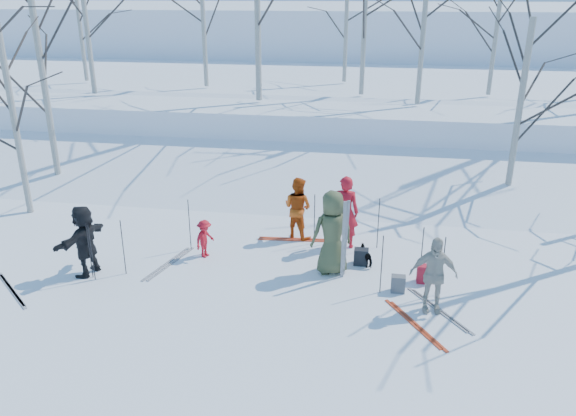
% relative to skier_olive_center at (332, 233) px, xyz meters
% --- Properties ---
extents(ground, '(120.00, 120.00, 0.00)m').
position_rel_skier_olive_center_xyz_m(ground, '(-1.11, -0.93, -0.99)').
color(ground, white).
rests_on(ground, ground).
extents(snow_ramp, '(70.00, 9.49, 4.12)m').
position_rel_skier_olive_center_xyz_m(snow_ramp, '(-1.11, 6.07, -0.84)').
color(snow_ramp, white).
rests_on(snow_ramp, ground).
extents(snow_plateau, '(70.00, 18.00, 2.20)m').
position_rel_skier_olive_center_xyz_m(snow_plateau, '(-1.11, 16.07, 0.01)').
color(snow_plateau, white).
rests_on(snow_plateau, ground).
extents(far_hill, '(90.00, 30.00, 6.00)m').
position_rel_skier_olive_center_xyz_m(far_hill, '(-1.11, 37.07, 1.01)').
color(far_hill, white).
rests_on(far_hill, ground).
extents(skier_olive_center, '(1.14, 0.96, 1.97)m').
position_rel_skier_olive_center_xyz_m(skier_olive_center, '(0.00, 0.00, 0.00)').
color(skier_olive_center, '#40482B').
rests_on(skier_olive_center, ground).
extents(skier_red_north, '(0.71, 0.49, 1.89)m').
position_rel_skier_olive_center_xyz_m(skier_red_north, '(0.19, 1.43, -0.04)').
color(skier_red_north, red).
rests_on(skier_red_north, ground).
extents(skier_redor_behind, '(1.00, 0.92, 1.65)m').
position_rel_skier_olive_center_xyz_m(skier_redor_behind, '(-1.06, 1.84, -0.16)').
color(skier_redor_behind, '#C1470E').
rests_on(skier_redor_behind, ground).
extents(skier_red_seated, '(0.55, 0.70, 0.96)m').
position_rel_skier_olive_center_xyz_m(skier_red_seated, '(-3.12, 0.30, -0.51)').
color(skier_red_seated, red).
rests_on(skier_red_seated, ground).
extents(skier_cream_east, '(0.97, 0.45, 1.62)m').
position_rel_skier_olive_center_xyz_m(skier_cream_east, '(2.15, -1.35, -0.18)').
color(skier_cream_east, beige).
rests_on(skier_cream_east, ground).
extents(skier_grey_west, '(0.82, 1.62, 1.67)m').
position_rel_skier_olive_center_xyz_m(skier_grey_west, '(-5.52, -1.00, -0.15)').
color(skier_grey_west, black).
rests_on(skier_grey_west, ground).
extents(dog, '(0.54, 0.58, 0.46)m').
position_rel_skier_olive_center_xyz_m(dog, '(0.80, 0.50, -0.76)').
color(dog, black).
rests_on(dog, ground).
extents(upright_ski_left, '(0.10, 0.16, 1.90)m').
position_rel_skier_olive_center_xyz_m(upright_ski_left, '(0.27, -0.29, -0.04)').
color(upright_ski_left, silver).
rests_on(upright_ski_left, ground).
extents(upright_ski_right, '(0.15, 0.23, 1.89)m').
position_rel_skier_olive_center_xyz_m(upright_ski_right, '(0.32, -0.19, -0.04)').
color(upright_ski_right, silver).
rests_on(upright_ski_right, ground).
extents(ski_pair_a, '(1.97, 2.09, 0.02)m').
position_rel_skier_olive_center_xyz_m(ski_pair_a, '(2.34, -1.34, -0.98)').
color(ski_pair_a, silver).
rests_on(ski_pair_a, ground).
extents(ski_pair_b, '(0.50, 1.93, 0.02)m').
position_rel_skier_olive_center_xyz_m(ski_pair_b, '(-1.10, 1.62, -0.98)').
color(ski_pair_b, red).
rests_on(ski_pair_b, ground).
extents(ski_pair_c, '(1.90, 2.08, 0.02)m').
position_rel_skier_olive_center_xyz_m(ski_pair_c, '(1.82, -1.95, -0.98)').
color(ski_pair_c, red).
rests_on(ski_pair_c, ground).
extents(ski_pair_d, '(2.08, 2.10, 0.02)m').
position_rel_skier_olive_center_xyz_m(ski_pair_d, '(-6.80, -2.01, -0.98)').
color(ski_pair_d, silver).
rests_on(ski_pair_d, ground).
extents(ski_pair_e, '(1.10, 1.99, 0.02)m').
position_rel_skier_olive_center_xyz_m(ski_pair_e, '(-3.87, -0.24, -0.98)').
color(ski_pair_e, silver).
rests_on(ski_pair_e, ground).
extents(ski_pole_a, '(0.02, 0.02, 1.34)m').
position_rel_skier_olive_center_xyz_m(ski_pole_a, '(-3.60, 0.63, -0.32)').
color(ski_pole_a, black).
rests_on(ski_pole_a, ground).
extents(ski_pole_b, '(0.02, 0.02, 1.34)m').
position_rel_skier_olive_center_xyz_m(ski_pole_b, '(-5.34, -1.16, -0.32)').
color(ski_pole_b, black).
rests_on(ski_pole_b, ground).
extents(ski_pole_c, '(0.02, 0.02, 1.34)m').
position_rel_skier_olive_center_xyz_m(ski_pole_c, '(-5.24, -1.25, -0.32)').
color(ski_pole_c, black).
rests_on(ski_pole_c, ground).
extents(ski_pole_d, '(0.02, 0.02, 1.34)m').
position_rel_skier_olive_center_xyz_m(ski_pole_d, '(1.03, 1.48, -0.32)').
color(ski_pole_d, black).
rests_on(ski_pole_d, ground).
extents(ski_pole_e, '(0.02, 0.02, 1.34)m').
position_rel_skier_olive_center_xyz_m(ski_pole_e, '(-4.67, -0.88, -0.32)').
color(ski_pole_e, black).
rests_on(ski_pole_e, ground).
extents(ski_pole_f, '(0.02, 0.02, 1.34)m').
position_rel_skier_olive_center_xyz_m(ski_pole_f, '(-0.58, 1.50, -0.32)').
color(ski_pole_f, black).
rests_on(ski_pole_f, ground).
extents(ski_pole_g, '(0.02, 0.02, 1.34)m').
position_rel_skier_olive_center_xyz_m(ski_pole_g, '(2.41, -0.65, -0.32)').
color(ski_pole_g, black).
rests_on(ski_pole_g, ground).
extents(ski_pole_h, '(0.02, 0.02, 1.34)m').
position_rel_skier_olive_center_xyz_m(ski_pole_h, '(-0.22, 1.53, -0.32)').
color(ski_pole_h, black).
rests_on(ski_pole_h, ground).
extents(ski_pole_i, '(0.02, 0.02, 1.34)m').
position_rel_skier_olive_center_xyz_m(ski_pole_i, '(1.13, -0.79, -0.32)').
color(ski_pole_i, black).
rests_on(ski_pole_i, ground).
extents(ski_pole_j, '(0.02, 0.02, 1.34)m').
position_rel_skier_olive_center_xyz_m(ski_pole_j, '(2.00, -0.20, -0.32)').
color(ski_pole_j, black).
rests_on(ski_pole_j, ground).
extents(backpack_red, '(0.32, 0.22, 0.42)m').
position_rel_skier_olive_center_xyz_m(backpack_red, '(2.10, -0.18, -0.78)').
color(backpack_red, '#A91A28').
rests_on(backpack_red, ground).
extents(backpack_grey, '(0.30, 0.20, 0.38)m').
position_rel_skier_olive_center_xyz_m(backpack_grey, '(1.51, -0.70, -0.80)').
color(backpack_grey, '#53555A').
rests_on(backpack_grey, ground).
extents(backpack_dark, '(0.34, 0.24, 0.40)m').
position_rel_skier_olive_center_xyz_m(backpack_dark, '(0.67, 0.48, -0.79)').
color(backpack_dark, black).
rests_on(backpack_dark, ground).
extents(birch_plateau_b, '(4.19, 4.19, 5.13)m').
position_rel_skier_olive_center_xyz_m(birch_plateau_b, '(-12.58, 12.84, 3.78)').
color(birch_plateau_b, silver).
rests_on(birch_plateau_b, snow_plateau).
extents(birch_plateau_c, '(4.40, 4.40, 5.43)m').
position_rel_skier_olive_center_xyz_m(birch_plateau_c, '(2.25, 9.54, 3.93)').
color(birch_plateau_c, silver).
rests_on(birch_plateau_c, snow_plateau).
extents(birch_plateau_d, '(4.87, 4.87, 6.11)m').
position_rel_skier_olive_center_xyz_m(birch_plateau_d, '(-10.59, 9.72, 4.27)').
color(birch_plateau_d, silver).
rests_on(birch_plateau_d, snow_plateau).
extents(birch_plateau_e, '(3.77, 3.77, 4.53)m').
position_rel_skier_olive_center_xyz_m(birch_plateau_e, '(5.17, 12.04, 3.48)').
color(birch_plateau_e, silver).
rests_on(birch_plateau_e, snow_plateau).
extents(birch_plateau_g, '(4.52, 4.52, 5.60)m').
position_rel_skier_olive_center_xyz_m(birch_plateau_g, '(-6.64, 12.25, 4.01)').
color(birch_plateau_g, silver).
rests_on(birch_plateau_g, snow_plateau).
extents(birch_plateau_h, '(4.27, 4.27, 5.25)m').
position_rel_skier_olive_center_xyz_m(birch_plateau_h, '(-0.79, 14.53, 3.84)').
color(birch_plateau_h, silver).
rests_on(birch_plateau_h, snow_plateau).
extents(birch_plateau_j, '(4.76, 4.76, 5.94)m').
position_rel_skier_olive_center_xyz_m(birch_plateau_j, '(0.12, 11.28, 4.18)').
color(birch_plateau_j, silver).
rests_on(birch_plateau_j, snow_plateau).
extents(birch_edge_a, '(4.34, 4.34, 5.34)m').
position_rel_skier_olive_center_xyz_m(birch_edge_a, '(-9.11, 2.31, 1.68)').
color(birch_edge_a, silver).
rests_on(birch_edge_a, ground).
extents(birch_edge_d, '(5.39, 5.39, 6.84)m').
position_rel_skier_olive_center_xyz_m(birch_edge_d, '(-9.52, 4.64, 2.43)').
color(birch_edge_d, silver).
rests_on(birch_edge_d, ground).
extents(birch_edge_e, '(4.41, 4.41, 5.45)m').
position_rel_skier_olive_center_xyz_m(birch_edge_e, '(4.87, 5.29, 1.74)').
color(birch_edge_e, silver).
rests_on(birch_edge_e, ground).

